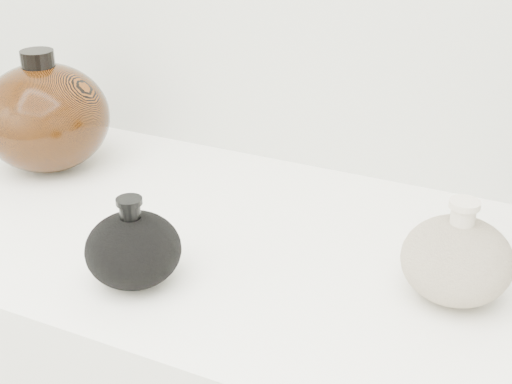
% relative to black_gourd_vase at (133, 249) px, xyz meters
% --- Properties ---
extents(black_gourd_vase, '(0.13, 0.13, 0.11)m').
position_rel_black_gourd_vase_xyz_m(black_gourd_vase, '(0.00, 0.00, 0.00)').
color(black_gourd_vase, black).
rests_on(black_gourd_vase, display_counter).
extents(cream_gourd_vase, '(0.15, 0.15, 0.12)m').
position_rel_black_gourd_vase_xyz_m(cream_gourd_vase, '(0.33, 0.13, 0.00)').
color(cream_gourd_vase, beige).
rests_on(cream_gourd_vase, display_counter).
extents(left_round_pot, '(0.25, 0.25, 0.18)m').
position_rel_black_gourd_vase_xyz_m(left_round_pot, '(-0.30, 0.21, 0.04)').
color(left_round_pot, black).
rests_on(left_round_pot, display_counter).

